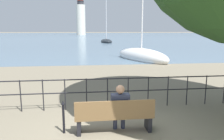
{
  "coord_description": "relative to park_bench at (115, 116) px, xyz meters",
  "views": [
    {
      "loc": [
        -0.69,
        -5.3,
        2.59
      ],
      "look_at": [
        0.0,
        0.5,
        1.55
      ],
      "focal_mm": 35.0,
      "sensor_mm": 36.0,
      "label": 1
    }
  ],
  "objects": [
    {
      "name": "promenade_railing",
      "position": [
        0.0,
        1.84,
        0.25
      ],
      "size": [
        14.13,
        0.04,
        1.05
      ],
      "color": "black",
      "rests_on": "ground_plane"
    },
    {
      "name": "seated_person_left",
      "position": [
        0.15,
        0.08,
        0.25
      ],
      "size": [
        0.47,
        0.35,
        1.25
      ],
      "color": "#2D3347",
      "rests_on": "ground_plane"
    },
    {
      "name": "harbor_lighthouse",
      "position": [
        -3.5,
        137.68,
        10.19
      ],
      "size": [
        5.69,
        5.69,
        22.85
      ],
      "color": "silver",
      "rests_on": "ground_plane"
    },
    {
      "name": "closed_umbrella",
      "position": [
        -1.3,
        0.12,
        0.04
      ],
      "size": [
        0.09,
        0.09,
        0.87
      ],
      "color": "black",
      "rests_on": "ground_plane"
    },
    {
      "name": "park_bench",
      "position": [
        0.0,
        0.0,
        0.0
      ],
      "size": [
        2.02,
        0.45,
        0.9
      ],
      "color": "brown",
      "rests_on": "ground_plane"
    },
    {
      "name": "ground_plane",
      "position": [
        0.0,
        0.07,
        -0.44
      ],
      "size": [
        1000.0,
        1000.0,
        0.0
      ],
      "primitive_type": "plane",
      "color": "#7A705B"
    },
    {
      "name": "sailboat_0",
      "position": [
        4.28,
        13.99,
        -0.1
      ],
      "size": [
        4.47,
        7.19,
        9.41
      ],
      "rotation": [
        0.0,
        0.0,
        0.39
      ],
      "color": "white",
      "rests_on": "ground_plane"
    },
    {
      "name": "sailboat_2",
      "position": [
        4.0,
        45.03,
        -0.17
      ],
      "size": [
        2.65,
        7.89,
        10.78
      ],
      "rotation": [
        0.0,
        0.0,
        0.04
      ],
      "color": "black",
      "rests_on": "ground_plane"
    },
    {
      "name": "harbor_water",
      "position": [
        0.0,
        161.35,
        -0.44
      ],
      "size": [
        600.0,
        300.0,
        0.01
      ],
      "color": "slate",
      "rests_on": "ground_plane"
    }
  ]
}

